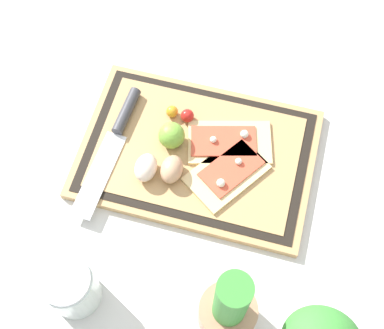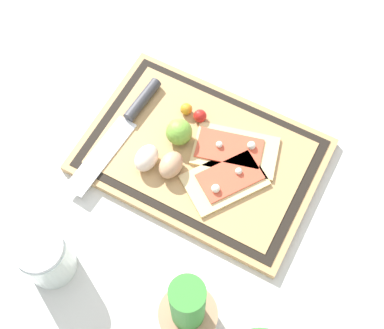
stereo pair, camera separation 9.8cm
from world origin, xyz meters
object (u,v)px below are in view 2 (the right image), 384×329
Objects in this scene: pizza_slice_near at (234,150)px; herb_pot at (188,314)px; pizza_slice_far at (226,180)px; sauce_jar at (47,258)px; cherry_tomato_yellow at (186,109)px; knife at (130,116)px; egg_pink at (146,158)px; lime at (179,132)px; cherry_tomato_red at (200,116)px; egg_brown at (171,165)px.

herb_pot is at bearing 102.73° from pizza_slice_near.
pizza_slice_far is 0.34m from sauce_jar.
herb_pot reaches higher than sauce_jar.
cherry_tomato_yellow is at bearing -35.59° from pizza_slice_far.
knife is 1.25× the size of herb_pot.
pizza_slice_near is 0.17m from egg_pink.
egg_pink is at bearing -101.74° from sauce_jar.
pizza_slice_near is at bearing -118.16° from sauce_jar.
lime is at bearing -176.96° from knife.
lime is 1.95× the size of cherry_tomato_red.
sauce_jar is at bearing 76.10° from lime.
egg_brown is 0.25× the size of herb_pot.
lime is at bearing 74.88° from cherry_tomato_red.
egg_pink is at bearing 10.79° from egg_brown.
egg_brown is 0.05m from egg_pink.
egg_pink is 0.25m from sauce_jar.
egg_pink reaches higher than cherry_tomato_red.
herb_pot reaches higher than knife.
herb_pot is (-0.20, 0.22, 0.04)m from egg_pink.
sauce_jar is (0.09, 0.37, 0.01)m from cherry_tomato_red.
pizza_slice_far is at bearing -165.99° from egg_pink.
egg_brown reaches higher than pizza_slice_near.
cherry_tomato_red is (0.10, -0.09, 0.01)m from pizza_slice_far.
pizza_slice_near is 0.33m from herb_pot.
pizza_slice_near is at bearing -77.27° from herb_pot.
lime is (0.02, -0.07, 0.01)m from egg_brown.
pizza_slice_near is 3.17× the size of egg_pink.
pizza_slice_near is 0.13m from egg_brown.
pizza_slice_far is 0.23m from knife.
herb_pot is at bearing 133.25° from egg_pink.
cherry_tomato_yellow is (0.13, -0.10, 0.01)m from pizza_slice_far.
egg_brown is 0.12m from cherry_tomato_red.
cherry_tomato_red reaches higher than knife.
pizza_slice_near is at bearing -166.64° from lime.
knife is at bearing -41.53° from egg_pink.
sauce_jar is (0.06, 0.38, 0.02)m from cherry_tomato_yellow.
lime is at bearing -58.82° from herb_pot.
pizza_slice_near is at bearing 160.78° from cherry_tomato_red.
knife is 5.04× the size of egg_pink.
lime is 0.06m from cherry_tomato_red.
pizza_slice_far is 0.27m from herb_pot.
pizza_slice_far is at bearing 162.31° from lime.
sauce_jar is (0.05, 0.24, 0.01)m from egg_pink.
egg_brown reaches higher than pizza_slice_far.
pizza_slice_near is 0.21m from knife.
egg_pink is at bearing 14.01° from pizza_slice_far.
sauce_jar is at bearing 94.89° from knife.
pizza_slice_near is 6.79× the size of cherry_tomato_red.
egg_brown reaches higher than cherry_tomato_yellow.
lime is (0.10, 0.02, 0.02)m from pizza_slice_near.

